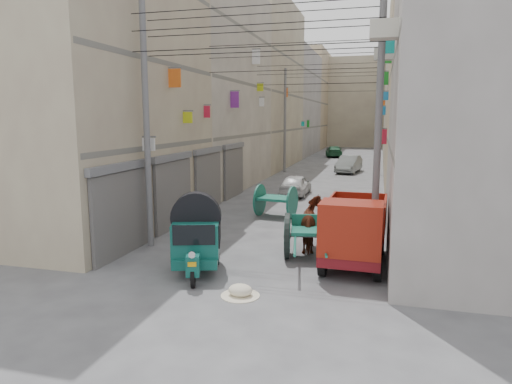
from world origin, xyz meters
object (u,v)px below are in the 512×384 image
(tonga_cart, at_px, (309,235))
(horse, at_px, (314,224))
(auto_rickshaw, at_px, (197,236))
(mini_truck, at_px, (353,235))
(feed_sack, at_px, (240,290))
(second_cart, at_px, (276,200))
(distant_car_white, at_px, (296,185))
(distant_car_green, at_px, (334,151))
(distant_car_grey, at_px, (349,164))

(tonga_cart, distance_m, horse, 1.04)
(auto_rickshaw, bearing_deg, mini_truck, 0.00)
(feed_sack, height_order, horse, horse)
(tonga_cart, xyz_separation_m, second_cart, (-2.26, 5.51, 0.02))
(second_cart, bearing_deg, horse, -55.17)
(distant_car_white, height_order, distant_car_green, distant_car_green)
(tonga_cart, relative_size, horse, 1.63)
(second_cart, height_order, feed_sack, second_cart)
(distant_car_grey, bearing_deg, feed_sack, -83.73)
(distant_car_grey, bearing_deg, mini_truck, -77.95)
(feed_sack, relative_size, horse, 0.30)
(distant_car_grey, xyz_separation_m, distant_car_green, (-2.62, 14.62, -0.07))
(horse, bearing_deg, feed_sack, 65.38)
(auto_rickshaw, relative_size, second_cart, 1.44)
(auto_rickshaw, bearing_deg, tonga_cart, 17.68)
(mini_truck, xyz_separation_m, horse, (-1.34, 1.69, -0.16))
(horse, bearing_deg, mini_truck, 118.12)
(mini_truck, distance_m, distant_car_green, 38.48)
(tonga_cart, height_order, feed_sack, tonga_cart)
(distant_car_white, xyz_separation_m, distant_car_grey, (2.11, 11.63, 0.09))
(tonga_cart, height_order, distant_car_white, tonga_cart)
(feed_sack, distance_m, distant_car_green, 41.01)
(auto_rickshaw, bearing_deg, distant_car_grey, 66.57)
(horse, distance_m, distant_car_white, 10.58)
(auto_rickshaw, relative_size, distant_car_grey, 0.62)
(horse, height_order, distant_car_grey, horse)
(second_cart, xyz_separation_m, distant_car_grey, (1.92, 17.44, -0.07))
(mini_truck, distance_m, second_cart, 7.16)
(auto_rickshaw, distance_m, horse, 4.13)
(horse, bearing_deg, second_cart, -73.49)
(second_cart, height_order, horse, horse)
(mini_truck, relative_size, horse, 1.89)
(feed_sack, bearing_deg, tonga_cart, 71.78)
(second_cart, distance_m, distant_car_green, 32.07)
(tonga_cart, distance_m, mini_truck, 1.53)
(second_cart, height_order, distant_car_green, second_cart)
(horse, relative_size, distant_car_green, 0.48)
(tonga_cart, bearing_deg, mini_truck, -35.85)
(auto_rickshaw, bearing_deg, horse, 29.36)
(mini_truck, relative_size, distant_car_green, 0.91)
(distant_car_green, bearing_deg, mini_truck, 87.34)
(tonga_cart, bearing_deg, feed_sack, -118.08)
(distant_car_white, bearing_deg, tonga_cart, 102.81)
(distant_car_grey, bearing_deg, distant_car_white, -92.30)
(auto_rickshaw, height_order, mini_truck, mini_truck)
(mini_truck, xyz_separation_m, feed_sack, (-2.47, -2.72, -0.85))
(second_cart, xyz_separation_m, distant_car_green, (-0.69, 32.07, -0.14))
(horse, bearing_deg, distant_car_white, -86.95)
(auto_rickshaw, xyz_separation_m, distant_car_green, (-0.16, 39.57, -0.40))
(auto_rickshaw, distance_m, mini_truck, 4.36)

